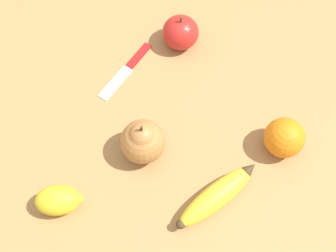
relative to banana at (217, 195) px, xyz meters
name	(u,v)px	position (x,y,z in m)	size (l,w,h in m)	color
ground_plane	(167,133)	(0.12, 0.10, -0.02)	(3.00, 3.00, 0.00)	#A87A47
banana	(217,195)	(0.00, 0.00, 0.00)	(0.15, 0.15, 0.04)	yellow
orange	(284,138)	(0.12, -0.12, 0.02)	(0.08, 0.08, 0.08)	orange
pear	(143,141)	(0.08, 0.14, 0.02)	(0.08, 0.08, 0.10)	#B2753D
apple	(181,32)	(0.34, 0.09, 0.01)	(0.08, 0.08, 0.08)	red
lemon	(58,200)	(-0.04, 0.28, 0.01)	(0.07, 0.09, 0.05)	yellow
paring_knife	(128,68)	(0.26, 0.20, -0.02)	(0.15, 0.10, 0.01)	silver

